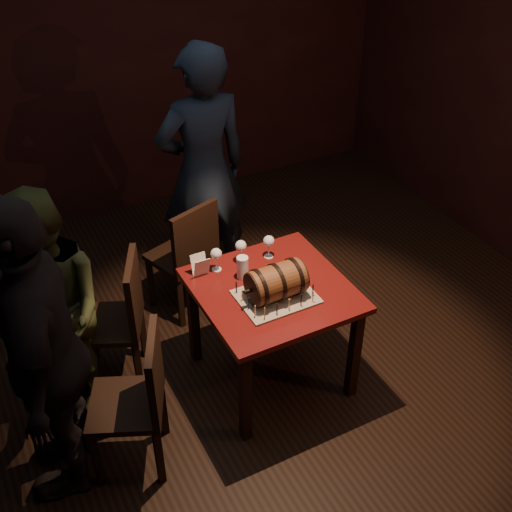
% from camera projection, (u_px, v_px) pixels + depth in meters
% --- Properties ---
extents(room_shell, '(5.04, 5.04, 2.80)m').
position_uv_depth(room_shell, '(257.00, 195.00, 3.50)').
color(room_shell, black).
rests_on(room_shell, ground).
extents(pub_table, '(0.90, 0.90, 0.75)m').
position_uv_depth(pub_table, '(272.00, 301.00, 3.95)').
color(pub_table, '#470B0C').
rests_on(pub_table, ground).
extents(cake_board, '(0.45, 0.35, 0.01)m').
position_uv_depth(cake_board, '(276.00, 297.00, 3.80)').
color(cake_board, gray).
rests_on(cake_board, pub_table).
extents(barrel_cake, '(0.38, 0.23, 0.23)m').
position_uv_depth(barrel_cake, '(276.00, 282.00, 3.74)').
color(barrel_cake, brown).
rests_on(barrel_cake, cake_board).
extents(birthday_candles, '(0.40, 0.30, 0.09)m').
position_uv_depth(birthday_candles, '(276.00, 290.00, 3.78)').
color(birthday_candles, '#FDE497').
rests_on(birthday_candles, cake_board).
extents(wine_glass_left, '(0.07, 0.07, 0.16)m').
position_uv_depth(wine_glass_left, '(216.00, 255.00, 3.96)').
color(wine_glass_left, silver).
rests_on(wine_glass_left, pub_table).
extents(wine_glass_mid, '(0.07, 0.07, 0.16)m').
position_uv_depth(wine_glass_mid, '(241.00, 247.00, 4.03)').
color(wine_glass_mid, silver).
rests_on(wine_glass_mid, pub_table).
extents(wine_glass_right, '(0.07, 0.07, 0.16)m').
position_uv_depth(wine_glass_right, '(269.00, 242.00, 4.07)').
color(wine_glass_right, silver).
rests_on(wine_glass_right, pub_table).
extents(pint_of_ale, '(0.07, 0.07, 0.15)m').
position_uv_depth(pint_of_ale, '(243.00, 268.00, 3.92)').
color(pint_of_ale, silver).
rests_on(pint_of_ale, pub_table).
extents(menu_card, '(0.10, 0.05, 0.13)m').
position_uv_depth(menu_card, '(200.00, 266.00, 3.95)').
color(menu_card, white).
rests_on(menu_card, pub_table).
extents(chair_back, '(0.51, 0.51, 0.93)m').
position_uv_depth(chair_back, '(188.00, 253.00, 4.56)').
color(chair_back, black).
rests_on(chair_back, ground).
extents(chair_left_rear, '(0.53, 0.53, 0.93)m').
position_uv_depth(chair_left_rear, '(121.00, 315.00, 4.02)').
color(chair_left_rear, black).
rests_on(chair_left_rear, ground).
extents(chair_left_front, '(0.53, 0.53, 0.93)m').
position_uv_depth(chair_left_front, '(139.00, 396.00, 3.49)').
color(chair_left_front, black).
rests_on(chair_left_front, ground).
extents(person_back, '(0.70, 0.47, 1.90)m').
position_uv_depth(person_back, '(203.00, 171.00, 4.65)').
color(person_back, '#17202F').
rests_on(person_back, ground).
extents(person_left_rear, '(0.77, 0.88, 1.53)m').
position_uv_depth(person_left_rear, '(51.00, 312.00, 3.68)').
color(person_left_rear, '#394120').
rests_on(person_left_rear, ground).
extents(person_left_front, '(0.72, 1.15, 1.82)m').
position_uv_depth(person_left_front, '(44.00, 353.00, 3.20)').
color(person_left_front, black).
rests_on(person_left_front, ground).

